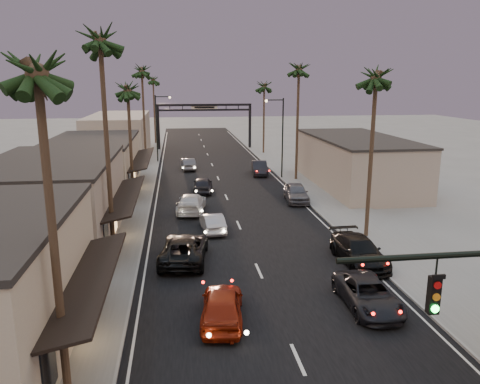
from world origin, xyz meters
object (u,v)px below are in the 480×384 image
object	(u,v)px
palm_lc	(127,85)
curbside_near	(368,294)
oncoming_silver	(212,222)
oncoming_pickup	(184,248)
streetlight_left	(158,123)
palm_lb	(100,33)
streetlight_right	(280,132)
palm_far	(153,77)
palm_rc	(264,83)
arch	(205,115)
oncoming_red	(222,305)
curbside_black	(359,251)
palm_rb	(299,66)
palm_ra	(377,71)
palm_la	(36,59)
palm_ld	(142,68)

from	to	relation	value
palm_lc	curbside_near	xyz separation A→B (m)	(13.10, -22.14, -9.77)
oncoming_silver	oncoming_pickup	bearing A→B (deg)	63.58
streetlight_left	palm_lb	xyz separation A→B (m)	(-1.68, -36.00, 8.06)
streetlight_right	palm_far	size ratio (longest dim) A/B	0.68
palm_lb	palm_rc	size ratio (longest dim) A/B	1.25
arch	oncoming_red	bearing A→B (deg)	-92.72
oncoming_red	oncoming_silver	distance (m)	13.36
palm_lb	palm_far	size ratio (longest dim) A/B	1.15
streetlight_left	curbside_black	size ratio (longest dim) A/B	1.64
palm_rb	palm_ra	bearing A→B (deg)	-90.00
oncoming_red	streetlight_right	bearing A→B (deg)	-99.78
palm_far	oncoming_red	bearing A→B (deg)	-85.03
palm_rc	oncoming_red	size ratio (longest dim) A/B	2.60
palm_la	palm_ra	world-z (taller)	same
palm_lb	palm_ld	bearing A→B (deg)	90.00
palm_far	palm_lb	bearing A→B (deg)	-90.31
palm_ra	streetlight_right	bearing A→B (deg)	94.57
palm_lc	palm_rc	xyz separation A→B (m)	(17.20, 28.00, 0.00)
streetlight_left	palm_far	bearing A→B (deg)	93.95
oncoming_pickup	curbside_near	distance (m)	11.43
palm_rb	palm_far	distance (m)	37.98
palm_ra	curbside_black	bearing A→B (deg)	-117.35
arch	oncoming_pickup	distance (m)	49.22
palm_lb	palm_la	bearing A→B (deg)	-90.00
palm_ra	palm_far	world-z (taller)	same
curbside_near	curbside_black	bearing A→B (deg)	73.39
streetlight_right	palm_ra	bearing A→B (deg)	-85.43
streetlight_right	palm_la	bearing A→B (deg)	-113.32
palm_ra	palm_la	bearing A→B (deg)	-138.91
palm_lb	palm_far	world-z (taller)	palm_lb
streetlight_right	palm_far	distance (m)	36.85
streetlight_left	palm_rc	distance (m)	17.42
palm_lc	curbside_near	world-z (taller)	palm_lc
palm_far	curbside_near	bearing A→B (deg)	-78.72
curbside_black	streetlight_left	bearing A→B (deg)	106.86
streetlight_right	arch	bearing A→B (deg)	105.47
oncoming_red	palm_rc	bearing A→B (deg)	-95.43
palm_rc	oncoming_silver	xyz separation A→B (m)	(-10.71, -37.21, -9.79)
streetlight_left	oncoming_pickup	world-z (taller)	streetlight_left
curbside_black	palm_rb	bearing A→B (deg)	82.54
streetlight_left	palm_far	world-z (taller)	palm_far
palm_far	oncoming_silver	distance (m)	52.69
palm_rb	curbside_black	bearing A→B (deg)	-95.56
palm_rb	palm_rc	size ratio (longest dim) A/B	1.16
palm_rb	streetlight_left	bearing A→B (deg)	137.95
streetlight_left	oncoming_silver	world-z (taller)	streetlight_left
arch	oncoming_red	xyz separation A→B (m)	(-2.69, -56.56, -4.73)
palm_la	oncoming_red	world-z (taller)	palm_la
oncoming_silver	curbside_black	bearing A→B (deg)	132.95
palm_lc	palm_rc	bearing A→B (deg)	58.44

